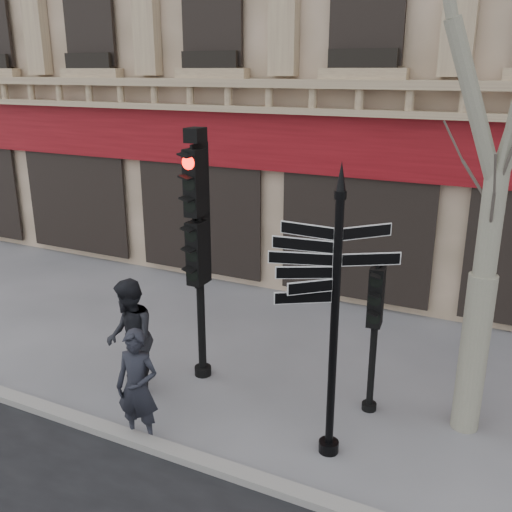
{
  "coord_description": "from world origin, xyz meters",
  "views": [
    {
      "loc": [
        3.36,
        -6.89,
        5.13
      ],
      "look_at": [
        -0.32,
        0.6,
        2.39
      ],
      "focal_mm": 40.0,
      "sensor_mm": 36.0,
      "label": 1
    }
  ],
  "objects_px": {
    "traffic_signal_main": "(198,227)",
    "traffic_signal_secondary": "(376,312)",
    "pedestrian_a": "(137,387)",
    "pedestrian_b": "(130,338)",
    "fingerpost": "(337,267)"
  },
  "relations": [
    {
      "from": "traffic_signal_main",
      "to": "traffic_signal_secondary",
      "type": "bearing_deg",
      "value": 5.06
    },
    {
      "from": "traffic_signal_main",
      "to": "traffic_signal_secondary",
      "type": "relative_size",
      "value": 1.78
    },
    {
      "from": "pedestrian_a",
      "to": "pedestrian_b",
      "type": "distance_m",
      "value": 1.36
    },
    {
      "from": "traffic_signal_main",
      "to": "fingerpost",
      "type": "bearing_deg",
      "value": -20.59
    },
    {
      "from": "pedestrian_a",
      "to": "fingerpost",
      "type": "bearing_deg",
      "value": 10.78
    },
    {
      "from": "traffic_signal_secondary",
      "to": "pedestrian_b",
      "type": "xyz_separation_m",
      "value": [
        -3.67,
        -1.23,
        -0.69
      ]
    },
    {
      "from": "fingerpost",
      "to": "traffic_signal_secondary",
      "type": "xyz_separation_m",
      "value": [
        0.23,
        1.28,
        -1.08
      ]
    },
    {
      "from": "traffic_signal_main",
      "to": "pedestrian_a",
      "type": "relative_size",
      "value": 2.46
    },
    {
      "from": "fingerpost",
      "to": "traffic_signal_secondary",
      "type": "distance_m",
      "value": 1.69
    },
    {
      "from": "traffic_signal_secondary",
      "to": "pedestrian_b",
      "type": "relative_size",
      "value": 1.21
    },
    {
      "from": "pedestrian_b",
      "to": "fingerpost",
      "type": "bearing_deg",
      "value": 49.1
    },
    {
      "from": "traffic_signal_secondary",
      "to": "traffic_signal_main",
      "type": "bearing_deg",
      "value": 178.19
    },
    {
      "from": "pedestrian_a",
      "to": "pedestrian_b",
      "type": "xyz_separation_m",
      "value": [
        -0.91,
        1.01,
        0.12
      ]
    },
    {
      "from": "fingerpost",
      "to": "traffic_signal_secondary",
      "type": "bearing_deg",
      "value": 57.92
    },
    {
      "from": "traffic_signal_main",
      "to": "pedestrian_b",
      "type": "height_order",
      "value": "traffic_signal_main"
    }
  ]
}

